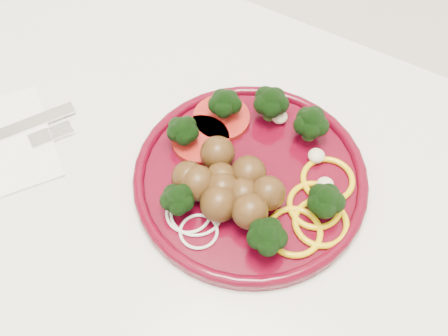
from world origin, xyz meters
The scene contains 2 objects.
counter centered at (0.00, 1.70, 0.45)m, with size 2.40×0.60×0.90m.
plate centered at (0.28, 1.72, 0.92)m, with size 0.28×0.28×0.06m.
Camera 1 is at (0.44, 1.40, 1.47)m, focal length 45.00 mm.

